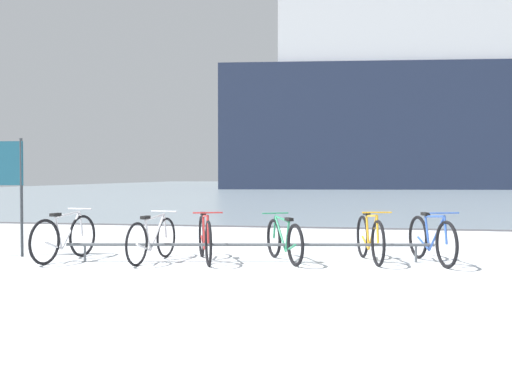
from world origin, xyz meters
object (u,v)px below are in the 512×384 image
object	(u,v)px
bicycle_1	(152,239)
bicycle_3	(284,240)
ferry_ship	(504,96)
bicycle_4	(370,238)
bicycle_0	(65,238)
bicycle_5	(432,239)
bicycle_2	(205,238)
info_sign	(7,176)

from	to	relation	value
bicycle_1	bicycle_3	xyz separation A→B (m)	(2.08, 0.37, -0.02)
bicycle_3	ferry_ship	size ratio (longest dim) A/B	0.03
ferry_ship	bicycle_4	bearing A→B (deg)	-104.68
bicycle_1	bicycle_4	bearing A→B (deg)	9.83
bicycle_3	ferry_ship	xyz separation A→B (m)	(15.36, 53.69, 9.06)
bicycle_0	bicycle_1	world-z (taller)	bicycle_0
bicycle_0	ferry_ship	xyz separation A→B (m)	(18.89, 54.21, 9.03)
bicycle_1	ferry_ship	world-z (taller)	ferry_ship
bicycle_5	bicycle_0	bearing A→B (deg)	-172.50
bicycle_0	bicycle_5	distance (m)	5.89
bicycle_2	info_sign	bearing A→B (deg)	-179.42
bicycle_0	bicycle_2	size ratio (longest dim) A/B	0.99
bicycle_2	bicycle_5	xyz separation A→B (m)	(3.58, 0.44, 0.00)
bicycle_4	info_sign	bearing A→B (deg)	-175.72
bicycle_1	ferry_ship	distance (m)	57.52
bicycle_1	bicycle_4	xyz separation A→B (m)	(3.44, 0.60, 0.01)
bicycle_5	bicycle_2	bearing A→B (deg)	-172.93
info_sign	ferry_ship	size ratio (longest dim) A/B	0.03
bicycle_5	info_sign	bearing A→B (deg)	-176.11
bicycle_1	bicycle_5	world-z (taller)	bicycle_5
bicycle_2	bicycle_4	world-z (taller)	bicycle_4
info_sign	ferry_ship	distance (m)	58.10
bicycle_5	bicycle_3	bearing A→B (deg)	-173.78
bicycle_4	ferry_ship	distance (m)	56.00
bicycle_2	bicycle_4	bearing A→B (deg)	9.12
bicycle_5	info_sign	size ratio (longest dim) A/B	0.84
bicycle_0	bicycle_4	bearing A→B (deg)	8.68
bicycle_5	ferry_ship	world-z (taller)	ferry_ship
bicycle_3	bicycle_5	world-z (taller)	bicycle_5
bicycle_3	bicycle_4	world-z (taller)	bicycle_4
bicycle_3	info_sign	size ratio (longest dim) A/B	0.74
bicycle_1	bicycle_3	world-z (taller)	bicycle_1
info_sign	bicycle_0	bearing A→B (deg)	-13.62
bicycle_1	bicycle_5	xyz separation A→B (m)	(4.40, 0.62, 0.01)
bicycle_5	info_sign	xyz separation A→B (m)	(-7.04, -0.48, 1.00)
bicycle_4	info_sign	xyz separation A→B (m)	(-6.09, -0.46, 1.00)
bicycle_3	info_sign	world-z (taller)	info_sign
bicycle_1	bicycle_5	size ratio (longest dim) A/B	0.99
bicycle_4	bicycle_5	xyz separation A→B (m)	(0.96, 0.02, 0.00)
bicycle_1	bicycle_2	bearing A→B (deg)	12.06
bicycle_3	bicycle_5	bearing A→B (deg)	6.22
bicycle_0	bicycle_4	xyz separation A→B (m)	(4.89, 0.75, -0.00)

